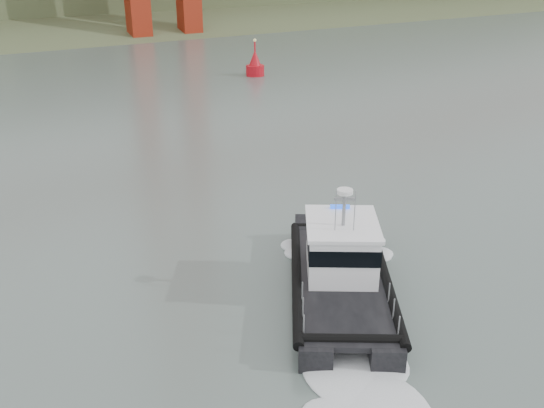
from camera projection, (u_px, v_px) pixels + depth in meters
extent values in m
plane|color=#4D5C56|center=(331.00, 348.00, 21.73)|extent=(400.00, 400.00, 0.00)
cube|color=black|center=(311.00, 287.00, 24.82)|extent=(6.13, 9.10, 1.08)
cube|color=black|center=(370.00, 288.00, 24.77)|extent=(6.13, 9.10, 1.08)
cube|color=black|center=(342.00, 284.00, 24.21)|extent=(7.51, 9.20, 0.23)
cube|color=white|center=(341.00, 248.00, 24.58)|extent=(3.99, 4.18, 2.07)
cube|color=black|center=(342.00, 240.00, 24.43)|extent=(4.07, 4.25, 0.68)
cube|color=white|center=(343.00, 224.00, 24.13)|extent=(4.24, 4.42, 0.14)
cylinder|color=gray|center=(344.00, 210.00, 23.59)|extent=(0.14, 0.14, 1.62)
cylinder|color=white|center=(345.00, 191.00, 23.28)|extent=(0.63, 0.63, 0.16)
cylinder|color=#B30C16|center=(255.00, 71.00, 65.38)|extent=(1.98, 1.98, 1.32)
cone|color=#B30C16|center=(255.00, 59.00, 64.85)|extent=(1.54, 1.54, 1.98)
cylinder|color=#B30C16|center=(255.00, 47.00, 64.32)|extent=(0.18, 0.18, 1.10)
sphere|color=#E5D87F|center=(255.00, 40.00, 64.06)|extent=(0.33, 0.33, 0.33)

